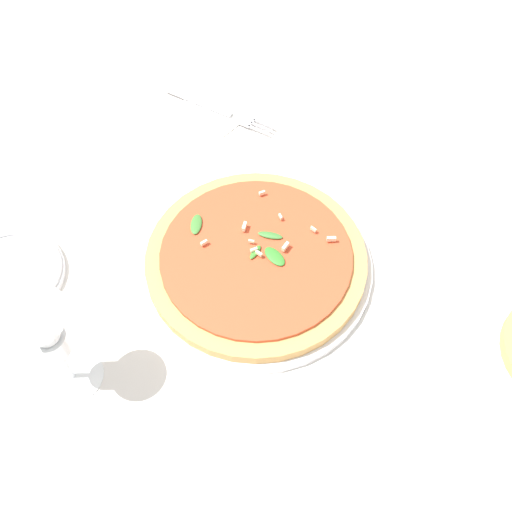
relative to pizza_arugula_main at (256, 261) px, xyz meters
The scene contains 6 objects.
ground_plane 0.04m from the pizza_arugula_main, 130.44° to the right, with size 6.00×6.00×0.00m, color silver.
pizza_arugula_main is the anchor object (origin of this frame).
wine_glass 0.32m from the pizza_arugula_main, 88.34° to the right, with size 0.08×0.08×0.17m.
napkin 0.35m from the pizza_arugula_main, 158.96° to the left, with size 0.14×0.11×0.01m.
fork 0.34m from the pizza_arugula_main, 157.94° to the left, with size 0.21×0.11×0.00m.
side_plate_white 0.36m from the pizza_arugula_main, 121.00° to the right, with size 0.16×0.16×0.02m.
Camera 1 is at (0.43, -0.24, 0.75)m, focal length 42.00 mm.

